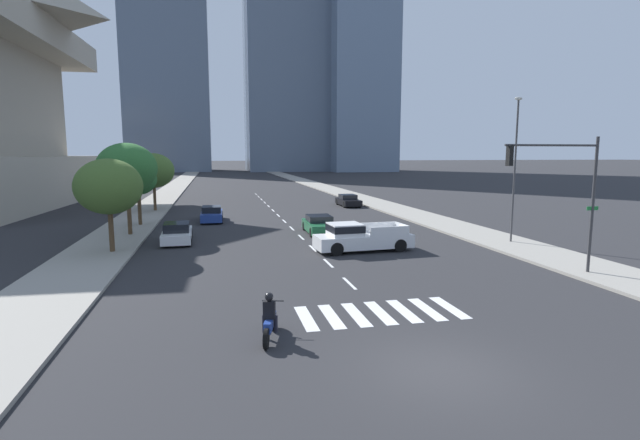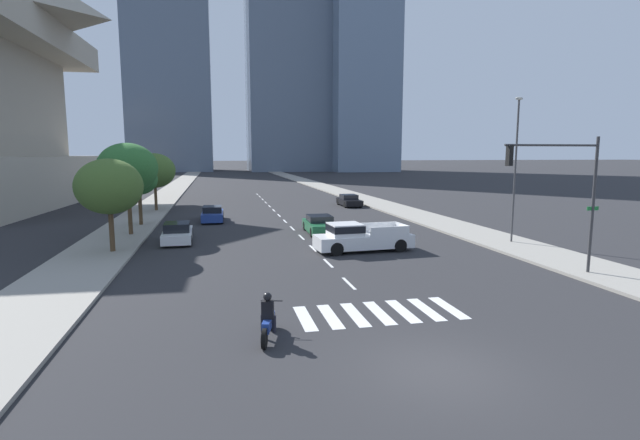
% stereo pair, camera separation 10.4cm
% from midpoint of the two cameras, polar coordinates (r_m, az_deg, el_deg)
% --- Properties ---
extents(ground_plane, '(800.00, 800.00, 0.00)m').
position_cam_midpoint_polar(ground_plane, '(13.49, 13.99, -17.04)').
color(ground_plane, '#28282B').
extents(sidewalk_east, '(4.00, 260.00, 0.15)m').
position_cam_midpoint_polar(sidewalk_east, '(44.97, 11.04, 0.65)').
color(sidewalk_east, gray).
rests_on(sidewalk_east, ground).
extents(sidewalk_west, '(4.00, 260.00, 0.15)m').
position_cam_midpoint_polar(sidewalk_west, '(41.81, -21.48, -0.30)').
color(sidewalk_west, gray).
rests_on(sidewalk_west, ground).
extents(crosswalk_near, '(5.85, 2.58, 0.01)m').
position_cam_midpoint_polar(crosswalk_near, '(17.51, 7.03, -10.92)').
color(crosswalk_near, silver).
rests_on(crosswalk_near, ground).
extents(lane_divider_center, '(0.14, 50.00, 0.01)m').
position_cam_midpoint_polar(lane_divider_center, '(44.32, -5.09, 0.56)').
color(lane_divider_center, silver).
rests_on(lane_divider_center, ground).
extents(motorcycle_lead, '(0.86, 2.12, 1.49)m').
position_cam_midpoint_polar(motorcycle_lead, '(14.99, -6.22, -11.85)').
color(motorcycle_lead, black).
rests_on(motorcycle_lead, ground).
extents(pickup_truck, '(5.78, 2.30, 1.67)m').
position_cam_midpoint_polar(pickup_truck, '(27.87, 4.56, -2.09)').
color(pickup_truck, silver).
rests_on(pickup_truck, ground).
extents(sedan_blue_0, '(1.86, 4.58, 1.30)m').
position_cam_midpoint_polar(sedan_blue_0, '(41.16, -12.87, 0.67)').
color(sedan_blue_0, navy).
rests_on(sedan_blue_0, ground).
extents(sedan_white_1, '(1.92, 4.52, 1.30)m').
position_cam_midpoint_polar(sedan_white_1, '(31.97, -16.80, -1.52)').
color(sedan_white_1, silver).
rests_on(sedan_white_1, ground).
extents(sedan_green_2, '(2.02, 4.51, 1.26)m').
position_cam_midpoint_polar(sedan_green_2, '(34.20, -0.14, -0.59)').
color(sedan_green_2, '#1E6038').
rests_on(sedan_green_2, ground).
extents(sedan_black_3, '(1.95, 4.51, 1.24)m').
position_cam_midpoint_polar(sedan_black_3, '(52.12, 3.33, 2.31)').
color(sedan_black_3, black).
rests_on(sedan_black_3, ground).
extents(traffic_signal_near, '(4.99, 0.28, 6.27)m').
position_cam_midpoint_polar(traffic_signal_near, '(24.11, 26.89, 4.24)').
color(traffic_signal_near, '#333335').
rests_on(traffic_signal_near, sidewalk_east).
extents(street_lamp_east, '(0.50, 0.24, 8.93)m').
position_cam_midpoint_polar(street_lamp_east, '(32.04, 22.21, 6.59)').
color(street_lamp_east, '#3F3F42').
rests_on(street_lamp_east, sidewalk_east).
extents(street_tree_nearest, '(3.66, 3.66, 5.24)m').
position_cam_midpoint_polar(street_tree_nearest, '(29.18, -24.04, 3.66)').
color(street_tree_nearest, '#4C3823').
rests_on(street_tree_nearest, sidewalk_west).
extents(street_tree_second, '(3.99, 3.99, 6.24)m').
position_cam_midpoint_polar(street_tree_second, '(35.02, -22.18, 5.75)').
color(street_tree_second, '#4C3823').
rests_on(street_tree_second, sidewalk_west).
extents(street_tree_third, '(2.80, 2.80, 4.72)m').
position_cam_midpoint_polar(street_tree_third, '(39.64, -20.99, 4.51)').
color(street_tree_third, '#4C3823').
rests_on(street_tree_third, sidewalk_west).
extents(street_tree_fourth, '(3.96, 3.96, 5.57)m').
position_cam_midpoint_polar(street_tree_fourth, '(49.39, -19.34, 5.59)').
color(street_tree_fourth, '#4C3823').
rests_on(street_tree_fourth, sidewalk_west).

